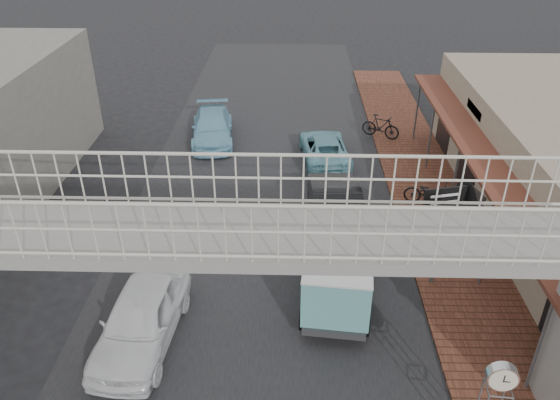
# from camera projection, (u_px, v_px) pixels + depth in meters

# --- Properties ---
(ground) EXTENTS (120.00, 120.00, 0.00)m
(ground) POSITION_uv_depth(u_px,v_px,m) (254.00, 303.00, 16.19)
(ground) COLOR black
(ground) RESTS_ON ground
(road_strip) EXTENTS (10.00, 60.00, 0.01)m
(road_strip) POSITION_uv_depth(u_px,v_px,m) (254.00, 303.00, 16.19)
(road_strip) COLOR black
(road_strip) RESTS_ON ground
(sidewalk) EXTENTS (3.00, 40.00, 0.10)m
(sidewalk) POSITION_uv_depth(u_px,v_px,m) (450.00, 247.00, 18.61)
(sidewalk) COLOR brown
(sidewalk) RESTS_ON ground
(footbridge) EXTENTS (16.40, 2.40, 6.34)m
(footbridge) POSITION_uv_depth(u_px,v_px,m) (237.00, 315.00, 11.14)
(footbridge) COLOR gray
(footbridge) RESTS_ON ground
(white_hatchback) EXTENTS (2.19, 4.64, 1.54)m
(white_hatchback) POSITION_uv_depth(u_px,v_px,m) (141.00, 317.00, 14.55)
(white_hatchback) COLOR white
(white_hatchback) RESTS_ON ground
(dark_sedan) EXTENTS (2.00, 5.07, 1.64)m
(dark_sedan) POSITION_uv_depth(u_px,v_px,m) (337.00, 214.00, 19.00)
(dark_sedan) COLOR black
(dark_sedan) RESTS_ON ground
(angkot_curb) EXTENTS (2.36, 4.38, 1.17)m
(angkot_curb) POSITION_uv_depth(u_px,v_px,m) (324.00, 148.00, 24.30)
(angkot_curb) COLOR #6DAEBD
(angkot_curb) RESTS_ON ground
(angkot_far) EXTENTS (2.40, 4.81, 1.34)m
(angkot_far) POSITION_uv_depth(u_px,v_px,m) (212.00, 127.00, 26.08)
(angkot_far) COLOR #7CBBD7
(angkot_far) RESTS_ON ground
(angkot_van) EXTENTS (2.29, 4.31, 2.03)m
(angkot_van) POSITION_uv_depth(u_px,v_px,m) (338.00, 264.00, 15.73)
(angkot_van) COLOR black
(angkot_van) RESTS_ON ground
(motorcycle_near) EXTENTS (2.07, 1.26, 1.03)m
(motorcycle_near) POSITION_uv_depth(u_px,v_px,m) (430.00, 193.00, 20.69)
(motorcycle_near) COLOR black
(motorcycle_near) RESTS_ON sidewalk
(motorcycle_far) EXTENTS (1.91, 1.34, 1.13)m
(motorcycle_far) POSITION_uv_depth(u_px,v_px,m) (381.00, 126.00, 26.21)
(motorcycle_far) COLOR black
(motorcycle_far) RESTS_ON sidewalk
(street_clock) EXTENTS (0.65, 0.54, 2.58)m
(street_clock) POSITION_uv_depth(u_px,v_px,m) (501.00, 381.00, 10.84)
(street_clock) COLOR #59595B
(street_clock) RESTS_ON sidewalk
(arrow_sign) EXTENTS (2.09, 1.37, 3.46)m
(arrow_sign) POSITION_uv_depth(u_px,v_px,m) (472.00, 201.00, 15.64)
(arrow_sign) COLOR #59595B
(arrow_sign) RESTS_ON sidewalk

